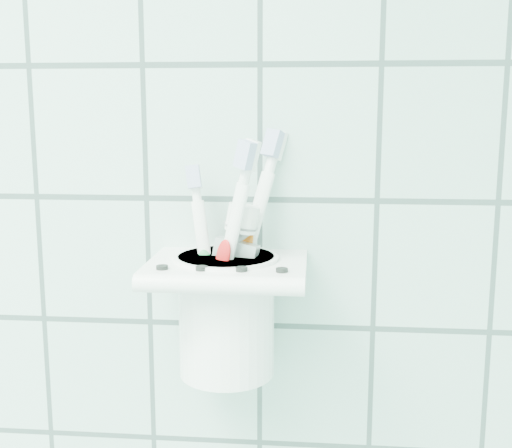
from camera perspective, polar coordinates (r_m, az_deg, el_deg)
holder_bracket at (r=0.57m, az=-2.53°, el=-4.14°), size 0.14×0.11×0.04m
cup at (r=0.59m, az=-2.64°, el=-7.70°), size 0.09×0.09×0.11m
toothbrush_pink at (r=0.57m, az=-3.39°, el=-3.90°), size 0.03×0.04×0.19m
toothbrush_blue at (r=0.56m, az=-3.82°, el=-1.97°), size 0.06×0.06×0.22m
toothbrush_orange at (r=0.57m, az=-4.85°, el=-2.42°), size 0.06×0.03×0.21m
toothpaste_tube at (r=0.58m, az=-3.79°, el=-4.37°), size 0.06×0.04×0.16m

